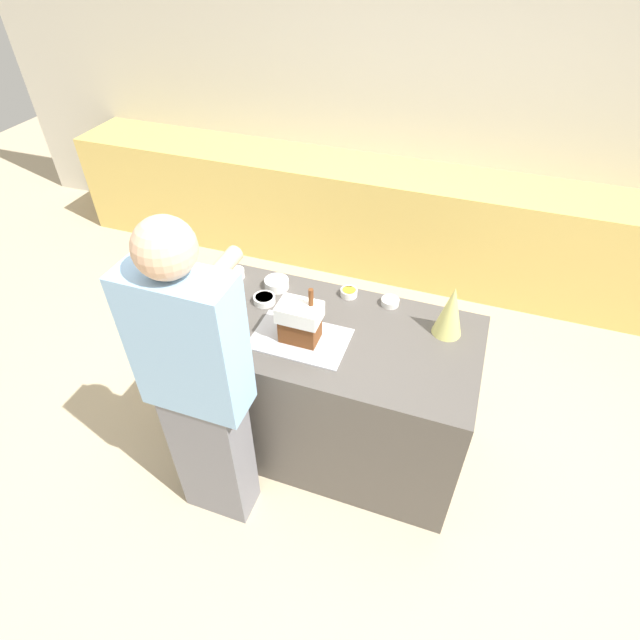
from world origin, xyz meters
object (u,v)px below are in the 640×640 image
object	(u,v)px
candy_bowl_near_tray_left	(264,299)
candy_bowl_center_rear	(236,273)
gingerbread_house	(300,321)
candy_bowl_far_right	(390,302)
decorative_tree	(451,311)
candy_bowl_front_corner	(277,283)
person	(199,389)
baking_tray	(300,339)
candy_bowl_far_left	(349,292)

from	to	relation	value
candy_bowl_near_tray_left	candy_bowl_center_rear	xyz separation A→B (m)	(-0.25, 0.16, 0.01)
gingerbread_house	candy_bowl_far_right	world-z (taller)	gingerbread_house
decorative_tree	candy_bowl_front_corner	world-z (taller)	decorative_tree
candy_bowl_near_tray_left	person	bearing A→B (deg)	-90.69
baking_tray	gingerbread_house	xyz separation A→B (m)	(0.00, 0.00, 0.12)
candy_bowl_far_left	candy_bowl_far_right	world-z (taller)	candy_bowl_far_left
candy_bowl_near_tray_left	candy_bowl_front_corner	size ratio (longest dim) A/B	0.87
candy_bowl_center_rear	candy_bowl_front_corner	bearing A→B (deg)	-3.13
baking_tray	candy_bowl_center_rear	size ratio (longest dim) A/B	4.79
candy_bowl_far_left	person	xyz separation A→B (m)	(-0.42, -0.89, 0.00)
candy_bowl_far_left	baking_tray	bearing A→B (deg)	-106.42
decorative_tree	candy_bowl_far_right	xyz separation A→B (m)	(-0.32, 0.12, -0.12)
candy_bowl_far_right	candy_bowl_front_corner	bearing A→B (deg)	-174.35
candy_bowl_center_rear	decorative_tree	bearing A→B (deg)	-3.56
baking_tray	candy_bowl_near_tray_left	world-z (taller)	candy_bowl_near_tray_left
decorative_tree	candy_bowl_front_corner	xyz separation A→B (m)	(-0.95, 0.06, -0.11)
candy_bowl_far_left	candy_bowl_far_right	xyz separation A→B (m)	(0.23, -0.00, -0.00)
decorative_tree	candy_bowl_front_corner	distance (m)	0.96
baking_tray	candy_bowl_front_corner	world-z (taller)	candy_bowl_front_corner
gingerbread_house	candy_bowl_far_left	size ratio (longest dim) A/B	3.24
baking_tray	candy_bowl_center_rear	world-z (taller)	candy_bowl_center_rear
gingerbread_house	candy_bowl_far_right	bearing A→B (deg)	49.57
candy_bowl_front_corner	candy_bowl_far_right	world-z (taller)	candy_bowl_front_corner
candy_bowl_center_rear	candy_bowl_far_left	size ratio (longest dim) A/B	1.07
candy_bowl_front_corner	candy_bowl_far_left	distance (m)	0.41
candy_bowl_front_corner	candy_bowl_far_left	bearing A→B (deg)	9.20
gingerbread_house	person	world-z (taller)	person
gingerbread_house	candy_bowl_far_right	size ratio (longest dim) A/B	3.12
candy_bowl_far_right	baking_tray	bearing A→B (deg)	-130.46
candy_bowl_near_tray_left	decorative_tree	bearing A→B (deg)	4.93
baking_tray	candy_bowl_near_tray_left	distance (m)	0.36
candy_bowl_front_corner	person	size ratio (longest dim) A/B	0.08
baking_tray	candy_bowl_far_right	distance (m)	0.55
candy_bowl_front_corner	candy_bowl_center_rear	bearing A→B (deg)	176.87
baking_tray	decorative_tree	world-z (taller)	decorative_tree
gingerbread_house	candy_bowl_center_rear	distance (m)	0.66
candy_bowl_center_rear	person	xyz separation A→B (m)	(0.24, -0.84, -0.01)
baking_tray	candy_bowl_far_right	size ratio (longest dim) A/B	4.92
baking_tray	candy_bowl_near_tray_left	size ratio (longest dim) A/B	4.01
candy_bowl_front_corner	candy_bowl_far_left	size ratio (longest dim) A/B	1.47
candy_bowl_front_corner	person	bearing A→B (deg)	-91.30
gingerbread_house	decorative_tree	world-z (taller)	gingerbread_house
candy_bowl_near_tray_left	gingerbread_house	bearing A→B (deg)	-35.94
candy_bowl_center_rear	candy_bowl_far_right	distance (m)	0.89
candy_bowl_near_tray_left	person	size ratio (longest dim) A/B	0.07
gingerbread_house	candy_bowl_far_left	distance (m)	0.45
candy_bowl_center_rear	candy_bowl_near_tray_left	bearing A→B (deg)	-32.42
baking_tray	candy_bowl_center_rear	xyz separation A→B (m)	(-0.54, 0.37, 0.02)
baking_tray	decorative_tree	size ratio (longest dim) A/B	1.68
candy_bowl_center_rear	person	size ratio (longest dim) A/B	0.06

